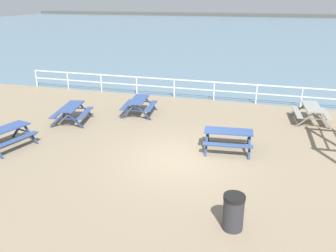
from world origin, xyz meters
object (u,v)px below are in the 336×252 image
picnic_table_near_left (72,110)px  picnic_table_seaward (312,110)px  picnic_table_far_left (139,103)px  picnic_table_mid_centre (228,135)px  litter_bin (233,212)px  picnic_table_far_right (6,133)px

picnic_table_near_left → picnic_table_seaward: size_ratio=1.07×
picnic_table_far_left → picnic_table_seaward: bearing=-89.4°
picnic_table_far_left → picnic_table_seaward: size_ratio=1.02×
picnic_table_mid_centre → litter_bin: size_ratio=2.05×
picnic_table_mid_centre → litter_bin: 4.84m
picnic_table_far_right → picnic_table_seaward: 13.14m
picnic_table_near_left → picnic_table_far_right: size_ratio=0.98×
picnic_table_mid_centre → picnic_table_seaward: (3.31, 4.18, 0.00)m
picnic_table_mid_centre → litter_bin: (0.71, -4.79, -0.10)m
picnic_table_far_left → picnic_table_seaward: same height
picnic_table_near_left → litter_bin: (8.03, -5.91, -0.10)m
picnic_table_mid_centre → litter_bin: litter_bin is taller
picnic_table_near_left → picnic_table_mid_centre: 7.41m
picnic_table_far_left → picnic_table_far_right: (-3.48, -5.19, 0.00)m
picnic_table_mid_centre → picnic_table_seaward: size_ratio=1.01×
picnic_table_mid_centre → picnic_table_seaward: 5.33m
picnic_table_mid_centre → picnic_table_far_right: 8.49m
picnic_table_far_right → picnic_table_seaward: same height
picnic_table_far_right → litter_bin: litter_bin is taller
picnic_table_near_left → picnic_table_seaward: bearing=-86.0°
picnic_table_far_right → litter_bin: size_ratio=2.22×
picnic_table_near_left → picnic_table_mid_centre: (7.32, -1.13, 0.00)m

